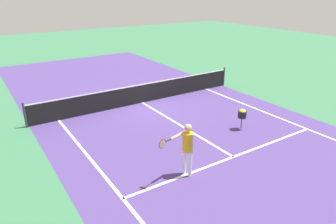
{
  "coord_description": "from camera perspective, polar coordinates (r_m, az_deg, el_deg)",
  "views": [
    {
      "loc": [
        -6.88,
        -12.91,
        5.33
      ],
      "look_at": [
        -0.98,
        -3.84,
        1.0
      ],
      "focal_mm": 33.23,
      "sensor_mm": 36.0,
      "label": 1
    }
  ],
  "objects": [
    {
      "name": "line_sideline_right",
      "position": [
        14.06,
        22.65,
        -2.23
      ],
      "size": [
        0.1,
        11.89,
        0.01
      ],
      "primitive_type": "cube",
      "color": "white",
      "rests_on": "ground_plane"
    },
    {
      "name": "tennis_ball_near_net",
      "position": [
        16.52,
        5.48,
        3.02
      ],
      "size": [
        0.07,
        0.07,
        0.07
      ],
      "primitive_type": "sphere",
      "color": "#CCE033",
      "rests_on": "ground_plane"
    },
    {
      "name": "player_near",
      "position": [
        9.19,
        3.5,
        -5.93
      ],
      "size": [
        1.23,
        0.41,
        1.7
      ],
      "color": "white",
      "rests_on": "ground_plane"
    },
    {
      "name": "ball_hopper",
      "position": [
        12.71,
        13.47,
        -0.28
      ],
      "size": [
        0.34,
        0.34,
        0.87
      ],
      "color": "black",
      "rests_on": "ground_plane"
    },
    {
      "name": "court_surface_inbounds",
      "position": [
        15.57,
        -4.72,
        1.73
      ],
      "size": [
        10.62,
        24.4,
        0.0
      ],
      "primitive_type": "cube",
      "color": "#4C387A",
      "rests_on": "ground_plane"
    },
    {
      "name": "line_sideline_left",
      "position": [
        9.19,
        -9.54,
        -13.95
      ],
      "size": [
        0.1,
        11.89,
        0.01
      ],
      "primitive_type": "cube",
      "color": "white",
      "rests_on": "ground_plane"
    },
    {
      "name": "line_service_near",
      "position": [
        10.86,
        11.87,
        -8.06
      ],
      "size": [
        8.22,
        0.1,
        0.01
      ],
      "primitive_type": "cube",
      "color": "white",
      "rests_on": "ground_plane"
    },
    {
      "name": "line_center_service",
      "position": [
        13.03,
        2.05,
        -2.31
      ],
      "size": [
        0.1,
        6.4,
        0.01
      ],
      "primitive_type": "cube",
      "color": "white",
      "rests_on": "ground_plane"
    },
    {
      "name": "net",
      "position": [
        15.4,
        -4.77,
        3.45
      ],
      "size": [
        10.89,
        0.09,
        1.07
      ],
      "color": "#33383D",
      "rests_on": "ground_plane"
    },
    {
      "name": "ground_plane",
      "position": [
        15.57,
        -4.72,
        1.73
      ],
      "size": [
        60.0,
        60.0,
        0.0
      ],
      "primitive_type": "plane",
      "color": "#38724C"
    }
  ]
}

